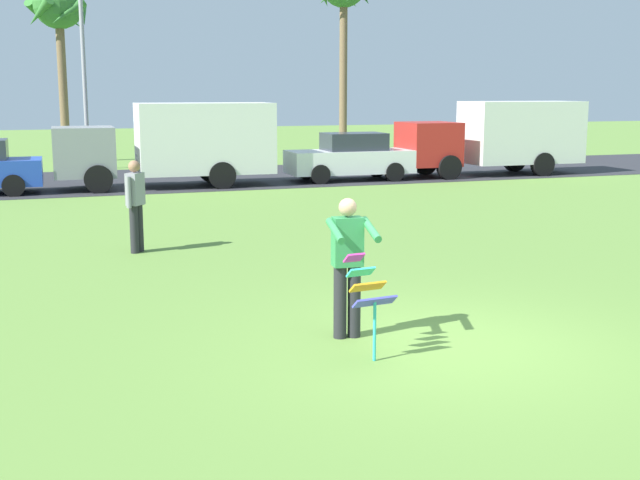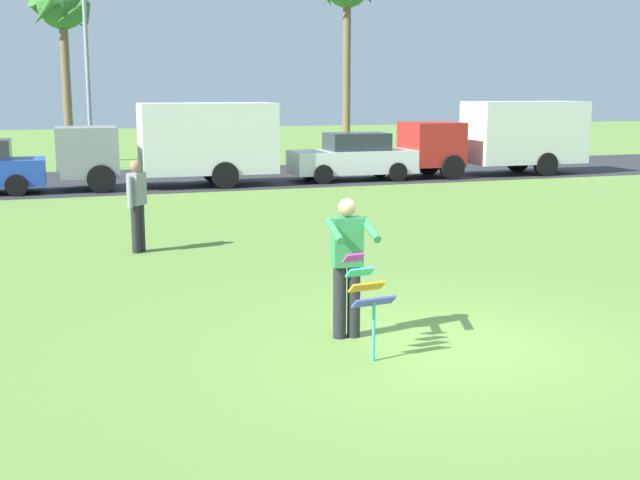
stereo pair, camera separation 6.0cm
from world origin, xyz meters
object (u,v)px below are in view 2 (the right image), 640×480
Objects in this scene: parked_car_white at (353,158)px; person_walker_near at (137,203)px; kite_held at (367,290)px; palm_tree_right_near at (63,11)px; parked_truck_red_cab at (504,136)px; streetlight_pole at (87,64)px; person_kite_flyer at (347,262)px; parked_truck_grey_van at (181,142)px.

person_walker_near is (-8.43, -10.44, 0.16)m from parked_car_white.
kite_held is at bearing -110.93° from parked_car_white.
palm_tree_right_near reaches higher than parked_car_white.
parked_truck_red_cab is 0.96× the size of streetlight_pole.
streetlight_pole reaches higher than person_kite_flyer.
kite_held is 0.67× the size of person_walker_near.
person_kite_flyer is 28.17m from palm_tree_right_near.
parked_car_white is 14.87m from palm_tree_right_near.
parked_truck_red_cab reaches higher than parked_car_white.
palm_tree_right_near is 21.83m from person_walker_near.
parked_truck_grey_van reaches higher than parked_car_white.
parked_truck_red_cab is 15.83m from streetlight_pole.
kite_held is 17.67m from parked_truck_grey_van.
parked_truck_red_cab is at bearing 0.01° from parked_car_white.
person_kite_flyer is 0.78m from kite_held.
person_kite_flyer is at bearing -86.69° from streetlight_pole.
person_walker_near is at bearing -91.13° from streetlight_pole.
person_walker_near is at bearing -89.22° from palm_tree_right_near.
parked_car_white is 11.28m from streetlight_pole.
person_kite_flyer is at bearing -74.84° from person_walker_near.
parked_car_white is 13.42m from person_walker_near.
parked_truck_red_cab is at bearing 36.29° from person_walker_near.
kite_held is at bearing -94.20° from person_kite_flyer.
person_kite_flyer is 1.50× the size of kite_held.
kite_held is at bearing -86.02° from palm_tree_right_near.
parked_truck_grey_van is 0.97× the size of streetlight_pole.
streetlight_pole reaches higher than parked_truck_red_cab.
parked_truck_grey_van is at bearing -74.76° from palm_tree_right_near.
kite_held is 21.64m from parked_truck_red_cab.
person_walker_near is (-1.74, 6.42, -0.02)m from person_kite_flyer.
person_kite_flyer and person_walker_near have the same top height.
streetlight_pole is at bearing 138.35° from parked_car_white.
parked_car_white is at bearing 51.10° from person_walker_near.
person_kite_flyer reaches higher than parked_car_white.
kite_held is 28.95m from palm_tree_right_near.
parked_truck_grey_van is at bearing 86.96° from person_kite_flyer.
streetlight_pole reaches higher than person_walker_near.
kite_held is 0.27× the size of parked_car_white.
parked_truck_grey_van is 3.91× the size of person_walker_near.
palm_tree_right_near reaches higher than parked_truck_grey_van.
kite_held is at bearing -93.09° from parked_truck_grey_van.
palm_tree_right_near is 1.08× the size of streetlight_pole.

